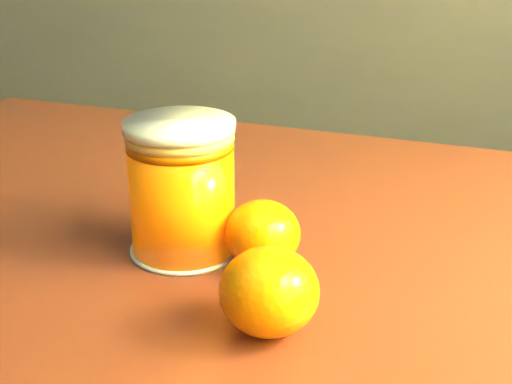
# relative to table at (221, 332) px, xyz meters

# --- Properties ---
(kitchen_counter) EXTENTS (3.15, 0.60, 0.90)m
(kitchen_counter) POSITION_rel_table_xyz_m (-0.92, 1.16, -0.15)
(kitchen_counter) COLOR #47484C
(kitchen_counter) RESTS_ON ground
(table) EXTENTS (0.97, 0.72, 0.69)m
(table) POSITION_rel_table_xyz_m (0.00, 0.00, 0.00)
(table) COLOR maroon
(table) RESTS_ON ground
(juice_glass) EXTENTS (0.09, 0.09, 0.11)m
(juice_glass) POSITION_rel_table_xyz_m (-0.02, -0.02, 0.14)
(juice_glass) COLOR #FF6A05
(juice_glass) RESTS_ON table
(orange_front) EXTENTS (0.09, 0.09, 0.06)m
(orange_front) POSITION_rel_table_xyz_m (0.07, -0.11, 0.12)
(orange_front) COLOR orange
(orange_front) RESTS_ON table
(orange_back) EXTENTS (0.07, 0.07, 0.05)m
(orange_back) POSITION_rel_table_xyz_m (0.04, -0.03, 0.11)
(orange_back) COLOR orange
(orange_back) RESTS_ON table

